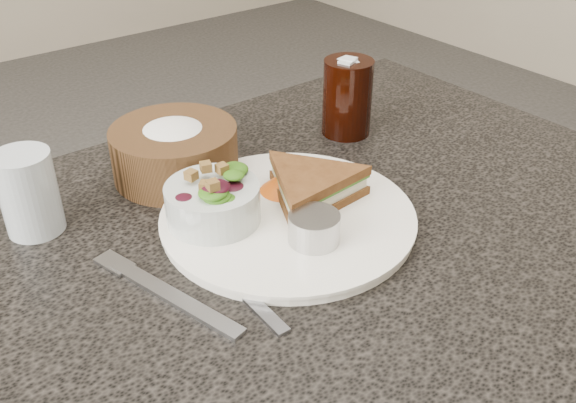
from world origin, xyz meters
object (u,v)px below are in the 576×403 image
at_px(salad_bowl, 212,197).
at_px(water_glass, 29,193).
at_px(dressing_ramekin, 314,229).
at_px(cola_glass, 347,94).
at_px(sandwich, 311,187).
at_px(bread_basket, 174,144).
at_px(dinner_plate, 288,218).

bearing_deg(salad_bowl, water_glass, 141.83).
height_order(dressing_ramekin, cola_glass, cola_glass).
distance_m(salad_bowl, cola_glass, 0.31).
height_order(sandwich, salad_bowl, salad_bowl).
xyz_separation_m(bread_basket, water_glass, (-0.19, -0.01, 0.00)).
relative_size(dressing_ramekin, cola_glass, 0.46).
xyz_separation_m(dinner_plate, water_glass, (-0.24, 0.17, 0.04)).
height_order(sandwich, water_glass, water_glass).
distance_m(bread_basket, cola_glass, 0.27).
xyz_separation_m(cola_glass, water_glass, (-0.46, 0.03, -0.01)).
xyz_separation_m(dinner_plate, cola_glass, (0.22, 0.14, 0.06)).
relative_size(dinner_plate, dressing_ramekin, 5.21).
bearing_deg(dinner_plate, cola_glass, 32.30).
distance_m(dressing_ramekin, water_glass, 0.33).
bearing_deg(water_glass, bread_basket, 3.01).
bearing_deg(cola_glass, sandwich, -143.44).
height_order(salad_bowl, cola_glass, cola_glass).
bearing_deg(sandwich, water_glass, 144.65).
bearing_deg(sandwich, dinner_plate, -177.86).
xyz_separation_m(salad_bowl, bread_basket, (0.03, 0.14, 0.00)).
height_order(dinner_plate, cola_glass, cola_glass).
distance_m(dinner_plate, dressing_ramekin, 0.07).
distance_m(sandwich, water_glass, 0.33).
bearing_deg(cola_glass, salad_bowl, -162.00).
height_order(salad_bowl, water_glass, water_glass).
bearing_deg(bread_basket, cola_glass, -9.27).
bearing_deg(cola_glass, dinner_plate, -147.70).
height_order(dinner_plate, water_glass, water_glass).
relative_size(dinner_plate, water_glass, 3.01).
bearing_deg(water_glass, cola_glass, -4.13).
relative_size(sandwich, dressing_ramekin, 2.65).
height_order(dinner_plate, salad_bowl, salad_bowl).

